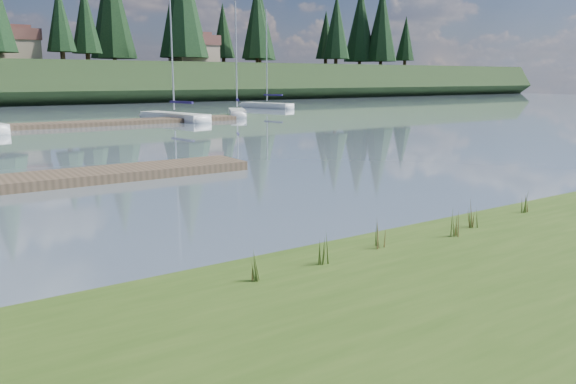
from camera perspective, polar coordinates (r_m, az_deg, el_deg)
ground at (r=39.62m, az=-25.56°, el=5.80°), size 200.00×200.00×0.00m
bank at (r=7.18m, az=26.01°, el=-14.71°), size 60.00×9.00×0.35m
dock_far at (r=39.95m, az=-22.73°, el=6.28°), size 26.00×2.20×0.30m
sailboat_bg_3 at (r=44.45m, az=-11.98°, el=7.60°), size 3.18×8.11×11.70m
sailboat_bg_4 at (r=48.44m, az=-5.22°, el=8.11°), size 3.84×6.15×9.41m
sailboat_bg_5 at (r=60.60m, az=-2.59°, el=8.82°), size 3.41×7.19×10.24m
weed_0 at (r=8.80m, az=3.68°, el=-5.76°), size 0.17×0.14×0.58m
weed_1 at (r=9.75m, az=9.19°, el=-4.22°), size 0.17×0.14×0.56m
weed_2 at (r=11.43m, az=18.25°, el=-2.26°), size 0.17×0.14×0.59m
weed_3 at (r=8.13m, az=-3.56°, el=-7.62°), size 0.17×0.14×0.46m
weed_4 at (r=10.71m, az=16.49°, el=-3.21°), size 0.17×0.14×0.52m
weed_5 at (r=13.10m, az=22.83°, el=-1.01°), size 0.17×0.14×0.51m
mud_lip at (r=9.93m, az=3.45°, el=-6.90°), size 60.00×0.50×0.14m
conifer_5 at (r=82.10m, az=-19.90°, el=16.23°), size 3.96×3.96×10.35m
conifer_7 at (r=93.65m, az=-3.18°, el=17.05°), size 5.28×5.28×13.20m
conifer_8 at (r=97.70m, az=4.93°, el=16.40°), size 4.62×4.62×11.77m
conifer_9 at (r=108.55m, az=9.51°, el=16.52°), size 5.94×5.94×14.62m
house_1 at (r=81.04m, az=-26.24°, el=13.32°), size 6.30×5.30×4.65m
house_2 at (r=85.96m, az=-9.54°, el=14.15°), size 6.30×5.30×4.65m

